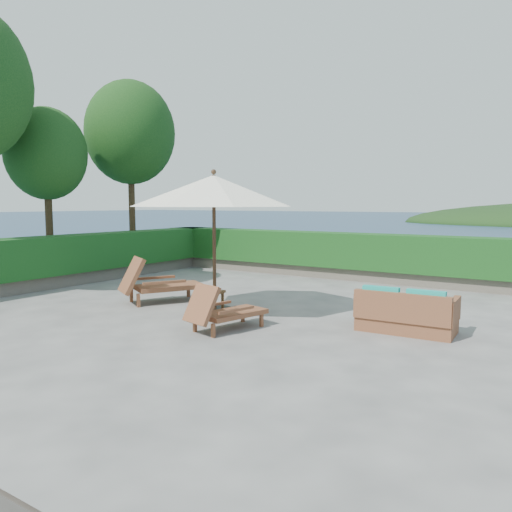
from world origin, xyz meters
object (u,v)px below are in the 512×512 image
Objects in this scene: lounge_right at (223,311)px; wicker_loveseat at (406,315)px; patio_umbrella at (214,192)px; side_table at (210,295)px; lounge_left at (157,283)px.

lounge_right reaches higher than wicker_loveseat.
patio_umbrella is 2.08× the size of wicker_loveseat.
patio_umbrella is 7.23× the size of side_table.
lounge_right is 1.31m from side_table.
patio_umbrella is 1.79× the size of lounge_left.
lounge_left is 1.77m from side_table.
side_table is 3.74m from wicker_loveseat.
patio_umbrella reaches higher than lounge_left.
side_table is (1.75, -0.31, -0.04)m from lounge_left.
patio_umbrella reaches higher than side_table.
patio_umbrella is at bearing -171.32° from wicker_loveseat.
lounge_left is at bearing -178.06° from wicker_loveseat.
wicker_loveseat is at bearing 11.48° from patio_umbrella.
lounge_left is at bearing 171.42° from patio_umbrella.
wicker_loveseat is at bearing 11.67° from side_table.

